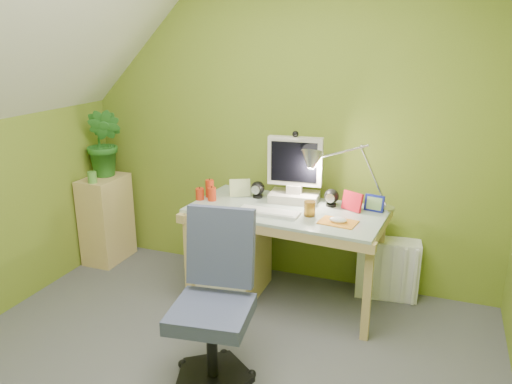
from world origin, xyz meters
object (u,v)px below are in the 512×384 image
(task_chair, at_px, (211,313))
(side_ledge, at_px, (107,219))
(radiator, at_px, (387,268))
(monitor, at_px, (295,168))
(desk_lamp, at_px, (361,161))
(desk, at_px, (286,255))
(potted_plant, at_px, (105,143))

(task_chair, bearing_deg, side_ledge, 135.35)
(side_ledge, height_order, radiator, side_ledge)
(monitor, relative_size, desk_lamp, 0.73)
(desk_lamp, relative_size, side_ledge, 0.91)
(desk, xyz_separation_m, side_ledge, (-1.60, 0.14, 0.01))
(task_chair, bearing_deg, potted_plant, 133.90)
(desk, distance_m, desk_lamp, 0.83)
(desk_lamp, xyz_separation_m, radiator, (0.22, 0.14, -0.81))
(desk, bearing_deg, potted_plant, 177.62)
(side_ledge, bearing_deg, potted_plant, 75.79)
(potted_plant, xyz_separation_m, task_chair, (1.48, -1.17, -0.57))
(potted_plant, bearing_deg, desk, -6.83)
(desk_lamp, height_order, potted_plant, desk_lamp)
(monitor, distance_m, potted_plant, 1.59)
(monitor, xyz_separation_m, side_ledge, (-1.60, -0.04, -0.58))
(task_chair, bearing_deg, radiator, 51.28)
(monitor, bearing_deg, desk, -95.65)
(side_ledge, bearing_deg, desk_lamp, 1.10)
(desk, distance_m, monitor, 0.61)
(desk, relative_size, desk_lamp, 1.99)
(side_ledge, bearing_deg, radiator, 4.51)
(monitor, relative_size, side_ledge, 0.67)
(side_ledge, bearing_deg, monitor, 1.41)
(monitor, bearing_deg, desk_lamp, -5.65)
(monitor, relative_size, radiator, 1.10)
(monitor, height_order, desk_lamp, desk_lamp)
(monitor, distance_m, task_chair, 1.27)
(side_ledge, xyz_separation_m, radiator, (2.27, 0.18, -0.14))
(side_ledge, relative_size, potted_plant, 1.29)
(desk, bearing_deg, side_ledge, 179.44)
(desk_lamp, height_order, task_chair, desk_lamp)
(task_chair, height_order, radiator, task_chair)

